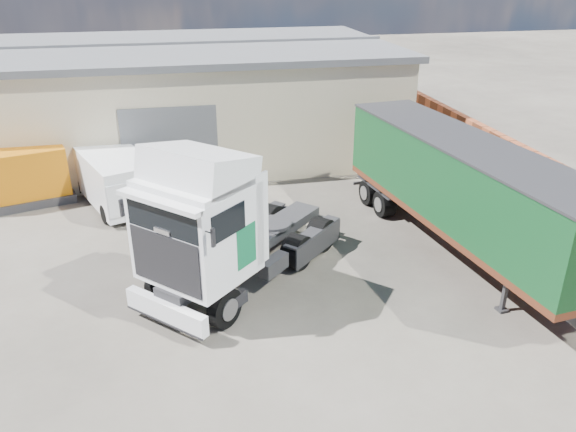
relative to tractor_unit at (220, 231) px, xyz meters
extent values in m
plane|color=black|center=(0.80, -1.18, -2.02)|extent=(120.00, 120.00, 0.00)
cube|color=beige|center=(-5.20, 14.82, 0.48)|extent=(30.00, 12.00, 5.00)
cube|color=#545659|center=(-5.20, 14.82, 3.13)|extent=(30.60, 12.60, 0.30)
cube|color=#545659|center=(-1.20, 8.80, -0.22)|extent=(4.00, 0.08, 3.60)
cube|color=#545659|center=(-5.20, 14.82, 3.33)|extent=(30.60, 0.40, 0.15)
cube|color=brown|center=(12.30, 4.82, -0.77)|extent=(0.35, 26.00, 2.50)
cylinder|color=black|center=(-0.93, -0.91, -1.45)|extent=(2.67, 2.69, 1.14)
cylinder|color=black|center=(1.76, 1.73, -1.45)|extent=(2.71, 2.73, 1.14)
cylinder|color=black|center=(2.84, 2.79, -1.45)|extent=(2.71, 2.73, 1.14)
cube|color=#2D2D30|center=(0.92, 0.90, -1.05)|extent=(5.76, 5.67, 0.32)
cube|color=white|center=(-1.66, -1.63, -1.43)|extent=(2.12, 2.15, 0.59)
cube|color=white|center=(-0.66, -0.65, 0.43)|extent=(3.66, 3.66, 2.64)
cube|color=black|center=(-1.54, -1.51, 0.02)|extent=(1.71, 1.74, 1.51)
cube|color=black|center=(-1.53, -1.50, 1.21)|extent=(1.74, 1.77, 0.81)
cube|color=white|center=(-0.51, -0.50, 2.13)|extent=(3.36, 3.37, 1.32)
cube|color=#0D6038|center=(-1.30, 0.62, 0.13)|extent=(0.59, 0.57, 1.19)
cube|color=#0D6038|center=(0.60, -1.31, 0.13)|extent=(0.59, 0.57, 1.19)
cylinder|color=#2D2D30|center=(1.92, 1.88, -0.83)|extent=(1.68, 1.68, 0.13)
cube|color=#2D2D30|center=(7.68, -2.68, -1.49)|extent=(0.32, 0.32, 1.06)
cube|color=#2D2D30|center=(9.40, -2.47, -1.49)|extent=(0.32, 0.32, 1.06)
cylinder|color=black|center=(7.61, 4.92, -1.51)|extent=(2.56, 1.31, 1.02)
cube|color=#2D2D30|center=(8.09, 1.05, -1.16)|extent=(2.17, 11.56, 0.34)
cube|color=#5B2814|center=(8.09, 1.05, -0.84)|extent=(3.80, 11.76, 0.23)
cube|color=black|center=(8.09, 1.05, 0.53)|extent=(3.80, 11.76, 2.50)
cube|color=#2D2D30|center=(8.09, 1.05, 1.80)|extent=(3.86, 11.82, 0.08)
cylinder|color=black|center=(-2.91, 6.09, -1.65)|extent=(2.29, 1.49, 0.74)
cylinder|color=black|center=(-4.23, 9.45, -1.65)|extent=(2.29, 1.49, 0.74)
cube|color=white|center=(-3.57, 7.77, -0.84)|extent=(3.90, 5.61, 1.92)
cube|color=white|center=(-2.78, 5.78, -0.89)|extent=(2.31, 1.71, 1.24)
cube|color=black|center=(-2.87, 5.99, -0.27)|extent=(1.87, 0.81, 0.68)
cube|color=#2D2D30|center=(-7.24, 8.62, -1.85)|extent=(4.16, 3.24, 0.34)
cube|color=#C1690B|center=(-7.24, 8.62, -0.88)|extent=(3.88, 2.95, 2.29)
camera|label=1|loc=(-1.09, -14.54, 7.11)|focal=35.00mm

